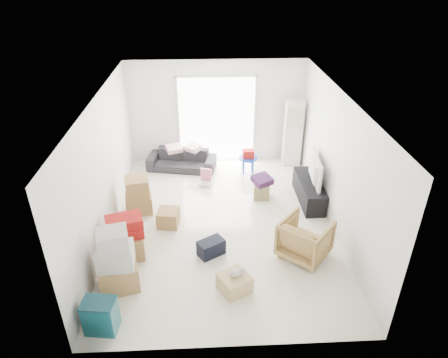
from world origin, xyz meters
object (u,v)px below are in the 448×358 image
at_px(ottoman, 262,191).
at_px(ac_tower, 293,133).
at_px(tv_console, 309,191).
at_px(television, 310,179).
at_px(kids_table, 248,157).
at_px(wood_crate, 234,283).
at_px(armchair, 305,237).
at_px(storage_bins, 101,316).
at_px(sofa, 181,157).

bearing_deg(ottoman, ac_tower, 58.96).
height_order(tv_console, ottoman, tv_console).
relative_size(television, kids_table, 1.75).
bearing_deg(wood_crate, kids_table, 81.14).
height_order(armchair, ottoman, armchair).
distance_m(storage_bins, kids_table, 5.54).
bearing_deg(ottoman, television, -9.46).
distance_m(ac_tower, ottoman, 2.05).
distance_m(ac_tower, television, 1.86).
xyz_separation_m(ottoman, wood_crate, (-0.84, -2.89, -0.02)).
distance_m(ac_tower, armchair, 3.78).
relative_size(ac_tower, television, 1.64).
distance_m(sofa, armchair, 4.30).
relative_size(television, wood_crate, 2.33).
bearing_deg(armchair, ac_tower, -56.64).
relative_size(sofa, ottoman, 4.89).
relative_size(ac_tower, storage_bins, 3.14).
distance_m(tv_console, kids_table, 1.90).
height_order(storage_bins, ottoman, storage_bins).
bearing_deg(sofa, ottoman, -27.46).
distance_m(television, ottoman, 1.13).
bearing_deg(ottoman, wood_crate, -106.13).
bearing_deg(kids_table, wood_crate, -98.86).
bearing_deg(wood_crate, storage_bins, -160.75).
bearing_deg(kids_table, ottoman, -81.49).
height_order(storage_bins, kids_table, kids_table).
bearing_deg(ac_tower, tv_console, -88.43).
distance_m(tv_console, ottoman, 1.06).
height_order(armchair, kids_table, armchair).
xyz_separation_m(storage_bins, wood_crate, (2.02, 0.70, -0.13)).
xyz_separation_m(storage_bins, kids_table, (2.67, 4.86, 0.15)).
xyz_separation_m(ac_tower, television, (0.05, -1.83, -0.32)).
bearing_deg(television, storage_bins, 136.53).
height_order(tv_console, armchair, armchair).
bearing_deg(storage_bins, wood_crate, 19.25).
xyz_separation_m(television, wood_crate, (-1.88, -2.72, -0.41)).
distance_m(ac_tower, tv_console, 1.94).
xyz_separation_m(storage_bins, ottoman, (2.85, 3.59, -0.10)).
relative_size(tv_console, ottoman, 4.13).
relative_size(storage_bins, wood_crate, 1.21).
distance_m(ac_tower, kids_table, 1.32).
bearing_deg(television, sofa, 65.51).
relative_size(tv_console, armchair, 1.76).
relative_size(television, ottoman, 3.01).
height_order(tv_console, sofa, sofa).
height_order(ac_tower, storage_bins, ac_tower).
relative_size(tv_console, storage_bins, 2.63).
bearing_deg(television, wood_crate, 150.56).
relative_size(storage_bins, kids_table, 0.91).
bearing_deg(tv_console, ottoman, 170.54).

